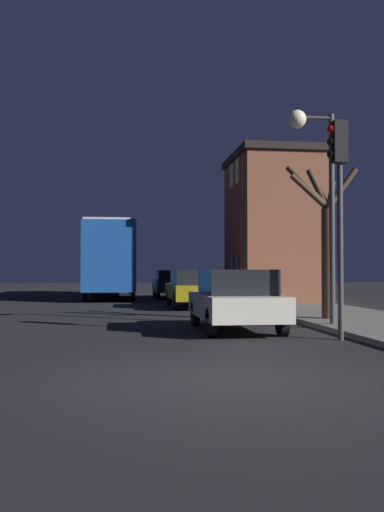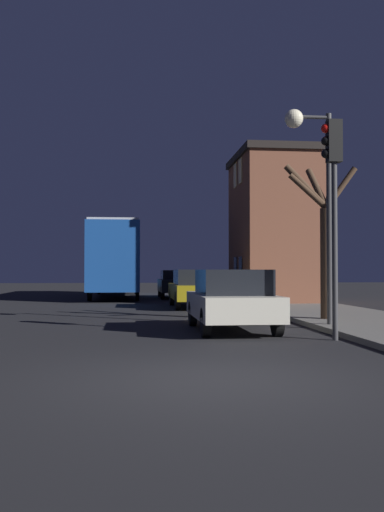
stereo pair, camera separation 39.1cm
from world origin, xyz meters
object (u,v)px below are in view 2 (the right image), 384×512
at_px(traffic_light, 333,183).
at_px(car_mid_lane, 196,287).
at_px(streetlamp, 312,167).
at_px(car_near_lane, 232,299).
at_px(bus, 116,255).
at_px(car_far_lane, 177,283).
at_px(bare_tree, 324,238).

xyz_separation_m(traffic_light, car_mid_lane, (-1.69, 10.80, -2.53)).
bearing_deg(streetlamp, car_near_lane, -176.03).
xyz_separation_m(streetlamp, bus, (-5.34, 17.85, -1.75)).
bearing_deg(car_far_lane, car_mid_lane, -89.16).
relative_size(traffic_light, bare_tree, 1.07).
relative_size(streetlamp, bare_tree, 1.24).
xyz_separation_m(traffic_light, bare_tree, (1.13, 3.83, -0.96)).
height_order(streetlamp, traffic_light, streetlamp).
xyz_separation_m(streetlamp, car_far_lane, (-2.06, 16.60, -3.26)).
xyz_separation_m(traffic_light, car_far_lane, (-1.81, 18.79, -2.53)).
bearing_deg(traffic_light, streetlamp, 83.31).
distance_m(bus, car_near_lane, 18.35).
bearing_deg(car_far_lane, streetlamp, -82.91).
distance_m(traffic_light, bus, 20.71).
bearing_deg(bus, traffic_light, -75.77).
xyz_separation_m(streetlamp, traffic_light, (-0.26, -2.20, -0.73)).
distance_m(bare_tree, car_near_lane, 3.79).
bearing_deg(bare_tree, car_near_lane, -148.87).
xyz_separation_m(bare_tree, car_far_lane, (-2.94, 14.96, -1.57)).
bearing_deg(traffic_light, bus, 104.23).
height_order(car_near_lane, car_mid_lane, car_mid_lane).
bearing_deg(car_near_lane, traffic_light, -48.60).
xyz_separation_m(car_mid_lane, car_far_lane, (-0.12, 8.00, -0.00)).
bearing_deg(car_near_lane, streetlamp, 3.97).
bearing_deg(car_near_lane, bare_tree, 31.13).
bearing_deg(bus, car_far_lane, -20.97).
relative_size(bare_tree, bus, 0.37).
relative_size(streetlamp, bus, 0.46).
bearing_deg(bare_tree, streetlamp, -118.10).
height_order(bus, car_near_lane, bus).
height_order(traffic_light, bare_tree, traffic_light).
height_order(streetlamp, bare_tree, streetlamp).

